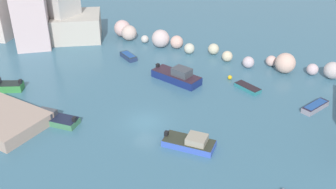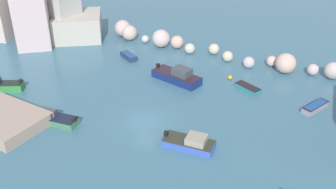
% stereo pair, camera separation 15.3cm
% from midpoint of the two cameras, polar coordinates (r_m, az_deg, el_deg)
% --- Properties ---
extents(cove_water, '(160.00, 160.00, 0.00)m').
position_cam_midpoint_polar(cove_water, '(42.42, -3.41, -4.07)').
color(cove_water, '#3F6D84').
rests_on(cove_water, ground).
extents(cliff_headland_left, '(23.87, 21.95, 11.74)m').
position_cam_midpoint_polar(cliff_headland_left, '(67.12, -20.45, 10.67)').
color(cliff_headland_left, beige).
rests_on(cliff_headland_left, ground).
extents(rock_breakwater, '(41.60, 4.12, 2.78)m').
position_cam_midpoint_polar(rock_breakwater, '(57.83, 7.13, 6.52)').
color(rock_breakwater, beige).
rests_on(rock_breakwater, ground).
extents(stone_dock, '(9.54, 6.71, 1.34)m').
position_cam_midpoint_polar(stone_dock, '(45.27, -23.36, -3.37)').
color(stone_dock, tan).
rests_on(stone_dock, ground).
extents(channel_buoy, '(0.57, 0.57, 0.57)m').
position_cam_midpoint_polar(channel_buoy, '(51.80, 8.99, 2.50)').
color(channel_buoy, gold).
rests_on(channel_buoy, cove_water).
extents(moored_boat_0, '(6.18, 2.76, 1.32)m').
position_cam_midpoint_polar(moored_boat_0, '(44.05, -16.82, -3.32)').
color(moored_boat_0, '#407B53').
rests_on(moored_boat_0, cove_water).
extents(moored_boat_1, '(7.00, 3.54, 2.04)m').
position_cam_midpoint_polar(moored_boat_1, '(50.54, 1.28, 2.73)').
color(moored_boat_1, navy).
rests_on(moored_boat_1, cove_water).
extents(moored_boat_2, '(3.66, 2.52, 0.55)m').
position_cam_midpoint_polar(moored_boat_2, '(49.62, 11.52, 0.98)').
color(moored_boat_2, teal).
rests_on(moored_boat_2, cove_water).
extents(moored_boat_3, '(3.37, 2.54, 0.69)m').
position_cam_midpoint_polar(moored_boat_3, '(57.58, -5.90, 5.61)').
color(moored_boat_3, navy).
rests_on(moored_boat_3, cove_water).
extents(moored_boat_4, '(2.51, 4.03, 0.69)m').
position_cam_midpoint_polar(moored_boat_4, '(47.52, 20.71, -1.67)').
color(moored_boat_4, gray).
rests_on(moored_boat_4, cove_water).
extents(moored_boat_6, '(5.51, 4.30, 1.60)m').
position_cam_midpoint_polar(moored_boat_6, '(52.72, -23.54, 1.12)').
color(moored_boat_6, '#388D42').
rests_on(moored_boat_6, cove_water).
extents(moored_boat_7, '(5.31, 2.73, 1.39)m').
position_cam_midpoint_polar(moored_boat_7, '(38.46, 3.22, -7.04)').
color(moored_boat_7, '#3A59C1').
rests_on(moored_boat_7, cove_water).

